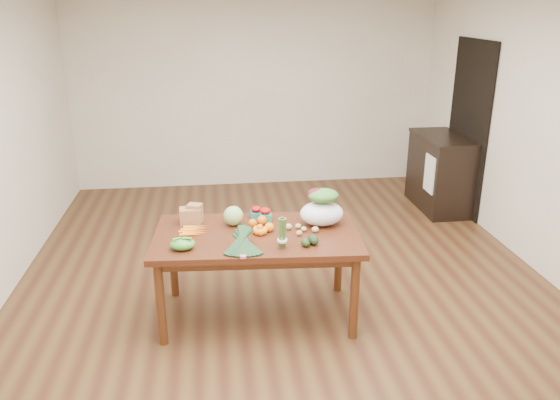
{
  "coord_description": "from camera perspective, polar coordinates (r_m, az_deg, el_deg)",
  "views": [
    {
      "loc": [
        -0.62,
        -4.59,
        2.5
      ],
      "look_at": [
        -0.03,
        0.0,
        0.81
      ],
      "focal_mm": 35.0,
      "sensor_mm": 36.0,
      "label": 1
    }
  ],
  "objects": [
    {
      "name": "potato_d",
      "position": [
        4.47,
        1.92,
        -2.74
      ],
      "size": [
        0.05,
        0.04,
        0.04
      ],
      "primitive_type": "ellipsoid",
      "color": "tan",
      "rests_on": "dining_table"
    },
    {
      "name": "paper_bag",
      "position": [
        4.61,
        -9.37,
        -1.48
      ],
      "size": [
        0.24,
        0.21,
        0.16
      ],
      "primitive_type": null,
      "rotation": [
        0.0,
        0.0,
        -0.07
      ],
      "color": "#A56E4A",
      "rests_on": "dining_table"
    },
    {
      "name": "cabinet",
      "position": [
        7.19,
        16.34,
        2.78
      ],
      "size": [
        0.52,
        1.02,
        0.94
      ],
      "primitive_type": "cube",
      "color": "black",
      "rests_on": "floor"
    },
    {
      "name": "strawberry_basket_b",
      "position": [
        4.63,
        -1.54,
        -1.62
      ],
      "size": [
        0.11,
        0.11,
        0.09
      ],
      "primitive_type": null,
      "rotation": [
        0.0,
        0.0,
        -0.07
      ],
      "color": "#AD140B",
      "rests_on": "dining_table"
    },
    {
      "name": "carrots",
      "position": [
        4.46,
        -8.98,
        -3.14
      ],
      "size": [
        0.23,
        0.23,
        0.03
      ],
      "primitive_type": null,
      "rotation": [
        0.0,
        0.0,
        -0.07
      ],
      "color": "#FFA215",
      "rests_on": "dining_table"
    },
    {
      "name": "floor",
      "position": [
        5.26,
        0.38,
        -8.34
      ],
      "size": [
        6.0,
        6.0,
        0.0
      ],
      "primitive_type": "plane",
      "color": "#55391D",
      "rests_on": "ground"
    },
    {
      "name": "dish_towel",
      "position": [
        6.81,
        15.34,
        2.64
      ],
      "size": [
        0.02,
        0.28,
        0.45
      ],
      "primitive_type": "cube",
      "color": "white",
      "rests_on": "cabinet"
    },
    {
      "name": "asparagus_bundle",
      "position": [
        4.08,
        0.23,
        -3.44
      ],
      "size": [
        0.09,
        0.12,
        0.26
      ],
      "primitive_type": null,
      "rotation": [
        0.15,
        0.0,
        -0.07
      ],
      "color": "#5B823B",
      "rests_on": "dining_table"
    },
    {
      "name": "kale_bunch",
      "position": [
        4.05,
        -3.89,
        -4.41
      ],
      "size": [
        0.35,
        0.42,
        0.16
      ],
      "primitive_type": null,
      "rotation": [
        0.0,
        0.0,
        -0.07
      ],
      "color": "black",
      "rests_on": "dining_table"
    },
    {
      "name": "dining_table",
      "position": [
        4.55,
        -2.37,
        -7.82
      ],
      "size": [
        1.7,
        1.02,
        0.75
      ],
      "primitive_type": "cube",
      "rotation": [
        0.0,
        0.0,
        -0.07
      ],
      "color": "#441E0F",
      "rests_on": "floor"
    },
    {
      "name": "mandarin_cluster",
      "position": [
        4.36,
        -2.12,
        -3.04
      ],
      "size": [
        0.19,
        0.19,
        0.09
      ],
      "primitive_type": null,
      "rotation": [
        0.0,
        0.0,
        -0.07
      ],
      "color": "orange",
      "rests_on": "dining_table"
    },
    {
      "name": "room_walls",
      "position": [
        4.77,
        0.42,
        6.07
      ],
      "size": [
        5.02,
        6.02,
        2.7
      ],
      "color": "silver",
      "rests_on": "floor"
    },
    {
      "name": "salad_bag",
      "position": [
        4.51,
        4.39,
        -0.93
      ],
      "size": [
        0.38,
        0.3,
        0.28
      ],
      "primitive_type": null,
      "rotation": [
        0.0,
        0.0,
        -0.07
      ],
      "color": "white",
      "rests_on": "dining_table"
    },
    {
      "name": "potato_c",
      "position": [
        4.42,
        2.5,
        -3.06
      ],
      "size": [
        0.05,
        0.04,
        0.04
      ],
      "primitive_type": "ellipsoid",
      "color": "tan",
      "rests_on": "dining_table"
    },
    {
      "name": "cabbage",
      "position": [
        4.53,
        -4.89,
        -1.66
      ],
      "size": [
        0.16,
        0.16,
        0.16
      ],
      "primitive_type": "sphere",
      "color": "#90C873",
      "rests_on": "dining_table"
    },
    {
      "name": "snap_pea_bag",
      "position": [
        4.16,
        -10.14,
        -4.56
      ],
      "size": [
        0.19,
        0.14,
        0.09
      ],
      "primitive_type": "ellipsoid",
      "color": "#469632",
      "rests_on": "dining_table"
    },
    {
      "name": "orange_a",
      "position": [
        4.5,
        -2.87,
        -2.43
      ],
      "size": [
        0.07,
        0.07,
        0.07
      ],
      "primitive_type": "sphere",
      "color": "#E35C0D",
      "rests_on": "dining_table"
    },
    {
      "name": "doorway_dark",
      "position": [
        7.08,
        19.04,
        7.1
      ],
      "size": [
        0.02,
        1.0,
        2.1
      ],
      "primitive_type": "cube",
      "color": "black",
      "rests_on": "floor"
    },
    {
      "name": "potato_b",
      "position": [
        4.34,
        2.02,
        -3.48
      ],
      "size": [
        0.05,
        0.04,
        0.04
      ],
      "primitive_type": "ellipsoid",
      "color": "tan",
      "rests_on": "dining_table"
    },
    {
      "name": "strawberry_basket_a",
      "position": [
        4.68,
        -2.51,
        -1.41
      ],
      "size": [
        0.1,
        0.1,
        0.09
      ],
      "primitive_type": null,
      "rotation": [
        0.0,
        0.0,
        -0.07
      ],
      "color": "#AE0B17",
      "rests_on": "dining_table"
    },
    {
      "name": "orange_b",
      "position": [
        4.53,
        -1.9,
        -2.15
      ],
      "size": [
        0.08,
        0.08,
        0.08
      ],
      "primitive_type": "sphere",
      "color": "orange",
      "rests_on": "dining_table"
    },
    {
      "name": "avocado_b",
      "position": [
        4.19,
        3.49,
        -4.16
      ],
      "size": [
        0.11,
        0.13,
        0.08
      ],
      "primitive_type": "ellipsoid",
      "rotation": [
        0.0,
        0.0,
        0.3
      ],
      "color": "black",
      "rests_on": "dining_table"
    },
    {
      "name": "potato_a",
      "position": [
        4.45,
        0.88,
        -2.81
      ],
      "size": [
        0.06,
        0.05,
        0.05
      ],
      "primitive_type": "ellipsoid",
      "color": "#D6BA7B",
      "rests_on": "dining_table"
    },
    {
      "name": "potato_e",
      "position": [
        4.41,
        3.71,
        -3.1
      ],
      "size": [
        0.06,
        0.05,
        0.05
      ],
      "primitive_type": "ellipsoid",
      "color": "tan",
      "rests_on": "dining_table"
    },
    {
      "name": "avocado_a",
      "position": [
        4.15,
        2.65,
        -4.47
      ],
      "size": [
        0.09,
        0.1,
        0.06
      ],
      "primitive_type": "ellipsoid",
      "rotation": [
        0.0,
        0.0,
        0.3
      ],
      "color": "black",
      "rests_on": "dining_table"
    },
    {
      "name": "orange_c",
      "position": [
        4.41,
        -1.12,
        -2.86
      ],
      "size": [
        0.08,
        0.08,
        0.08
      ],
      "primitive_type": "sphere",
      "color": "orange",
      "rests_on": "dining_table"
    }
  ]
}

